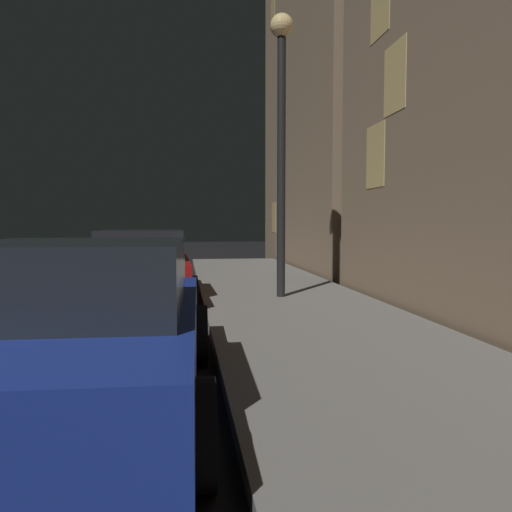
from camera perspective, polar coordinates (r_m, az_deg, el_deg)
name	(u,v)px	position (r m, az deg, el deg)	size (l,w,h in m)	color
car_blue	(84,330)	(4.36, -18.88, -7.96)	(2.14, 4.29, 1.43)	navy
car_red	(142,268)	(10.03, -12.78, -1.29)	(2.09, 4.15, 1.43)	maroon
street_lamp	(281,111)	(9.89, 2.90, 16.11)	(0.44, 0.44, 5.32)	black
building_far	(392,62)	(19.53, 15.10, 20.43)	(7.32, 10.26, 14.42)	#8C7259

